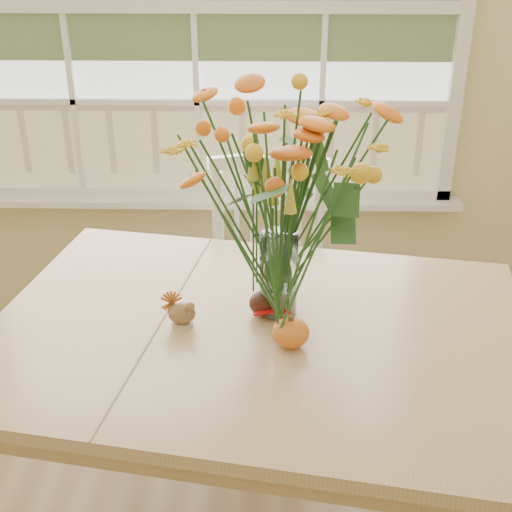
{
  "coord_description": "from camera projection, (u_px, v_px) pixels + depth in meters",
  "views": [
    {
      "loc": [
        0.33,
        -0.78,
        1.91
      ],
      "look_at": [
        0.29,
        0.92,
        1.05
      ],
      "focal_mm": 48.0,
      "sensor_mm": 36.0,
      "label": 1
    }
  ],
  "objects": [
    {
      "name": "wall_back",
      "position": [
        196.0,
        54.0,
        2.96
      ],
      "size": [
        4.0,
        0.02,
        2.7
      ],
      "primitive_type": "cube",
      "color": "beige",
      "rests_on": "floor"
    },
    {
      "name": "window",
      "position": [
        193.0,
        11.0,
        2.84
      ],
      "size": [
        2.42,
        0.12,
        1.74
      ],
      "color": "silver",
      "rests_on": "wall_back"
    },
    {
      "name": "dining_table",
      "position": [
        256.0,
        353.0,
        2.03
      ],
      "size": [
        1.71,
        1.35,
        0.83
      ],
      "rotation": [
        0.0,
        0.0,
        -0.17
      ],
      "color": "tan",
      "rests_on": "floor"
    },
    {
      "name": "windsor_chair",
      "position": [
        267.0,
        275.0,
        2.81
      ],
      "size": [
        0.48,
        0.45,
        1.02
      ],
      "rotation": [
        0.0,
        0.0,
        -0.01
      ],
      "color": "white",
      "rests_on": "floor"
    },
    {
      "name": "flower_vase",
      "position": [
        280.0,
        194.0,
        1.89
      ],
      "size": [
        0.53,
        0.53,
        0.63
      ],
      "color": "white",
      "rests_on": "dining_table"
    },
    {
      "name": "pumpkin",
      "position": [
        291.0,
        334.0,
        1.88
      ],
      "size": [
        0.1,
        0.1,
        0.08
      ],
      "primitive_type": "ellipsoid",
      "color": "#D35E18",
      "rests_on": "dining_table"
    },
    {
      "name": "turkey_figurine",
      "position": [
        182.0,
        313.0,
        1.98
      ],
      "size": [
        0.08,
        0.06,
        0.1
      ],
      "rotation": [
        0.0,
        0.0,
        0.06
      ],
      "color": "#CCB78C",
      "rests_on": "dining_table"
    },
    {
      "name": "dark_gourd",
      "position": [
        262.0,
        304.0,
        2.03
      ],
      "size": [
        0.13,
        0.09,
        0.07
      ],
      "color": "#38160F",
      "rests_on": "dining_table"
    }
  ]
}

